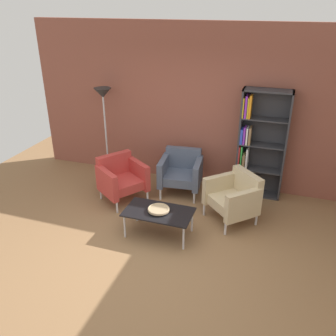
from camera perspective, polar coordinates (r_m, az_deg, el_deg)
name	(u,v)px	position (r m, az deg, el deg)	size (l,w,h in m)	color
ground_plane	(150,255)	(5.10, -2.89, -13.61)	(8.32, 8.32, 0.00)	olive
brick_back_panel	(198,107)	(6.56, 4.74, 9.69)	(6.40, 0.12, 2.90)	brown
bookshelf_tall	(257,145)	(6.36, 14.02, 3.55)	(0.80, 0.30, 1.90)	#333338
coffee_table_low	(159,213)	(5.28, -1.50, -7.20)	(1.00, 0.56, 0.40)	black
decorative_bowl	(159,209)	(5.24, -1.51, -6.58)	(0.32, 0.32, 0.05)	tan
armchair_spare_guest	(235,196)	(5.70, 10.55, -4.45)	(0.95, 0.95, 0.78)	#C6B289
armchair_corner_red	(181,171)	(6.41, 2.10, -0.53)	(0.78, 0.73, 0.78)	#4C566B
armchair_near_window	(121,178)	(6.23, -7.47, -1.54)	(0.93, 0.95, 0.78)	#B73833
floor_lamp_torchiere	(104,104)	(6.86, -10.23, 10.06)	(0.32, 0.32, 1.74)	silver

